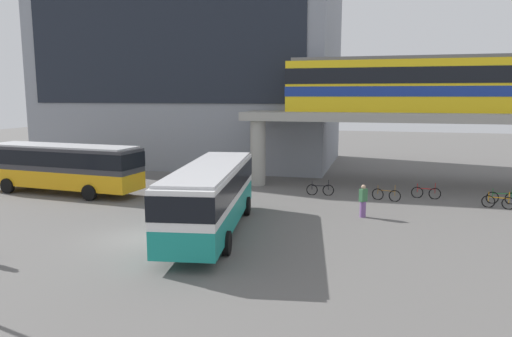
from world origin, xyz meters
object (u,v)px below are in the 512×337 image
object	(u,v)px
train	(419,84)
bicycle_brown	(386,195)
bus_main	(211,191)
pedestrian_waiting_near_stop	(363,202)
bicycle_green	(502,198)
bicycle_orange	(498,202)
bicycle_black	(320,190)
station_building	(194,51)
bus_secondary	(62,164)
bicycle_red	(426,193)

from	to	relation	value
train	bicycle_brown	distance (m)	9.14
bus_main	pedestrian_waiting_near_stop	world-z (taller)	bus_main
bicycle_green	bicycle_orange	xyz separation A→B (m)	(-0.47, -1.32, 0.00)
bicycle_black	pedestrian_waiting_near_stop	xyz separation A→B (m)	(2.89, -5.06, 0.47)
bicycle_orange	bicycle_brown	size ratio (longest dim) A/B	1.00
station_building	train	size ratio (longest dim) A/B	1.45
bus_main	bicycle_green	distance (m)	17.95
bicycle_orange	pedestrian_waiting_near_stop	world-z (taller)	pedestrian_waiting_near_stop
bus_secondary	bicycle_red	distance (m)	23.56
bus_main	pedestrian_waiting_near_stop	distance (m)	8.40
train	bus_main	size ratio (longest dim) A/B	1.64
station_building	bus_main	size ratio (longest dim) A/B	2.38
bicycle_green	bicycle_red	distance (m)	4.29
bus_main	bicycle_brown	xyz separation A→B (m)	(8.06, 9.26, -1.63)
train	pedestrian_waiting_near_stop	xyz separation A→B (m)	(-3.23, -10.19, -6.40)
bicycle_green	bicycle_red	xyz separation A→B (m)	(-4.27, 0.43, 0.00)
bicycle_orange	pedestrian_waiting_near_stop	bearing A→B (deg)	-151.80
station_building	bicycle_black	xyz separation A→B (m)	(14.08, -13.62, -10.34)
train	pedestrian_waiting_near_stop	bearing A→B (deg)	-107.59
train	bus_main	distance (m)	18.77
bus_main	bicycle_orange	xyz separation A→B (m)	(14.28, 8.78, -1.63)
pedestrian_waiting_near_stop	bicycle_brown	bearing A→B (deg)	74.45
bus_main	bicycle_red	world-z (taller)	bus_main
bicycle_black	bicycle_brown	bearing A→B (deg)	-7.91
train	bicycle_green	world-z (taller)	train
bus_main	bus_secondary	xyz separation A→B (m)	(-12.61, 6.14, 0.00)
station_building	bus_secondary	size ratio (longest dim) A/B	2.39
bus_main	pedestrian_waiting_near_stop	bearing A→B (deg)	35.06
bus_secondary	bicycle_orange	size ratio (longest dim) A/B	6.42
bicycle_brown	bicycle_red	bearing A→B (deg)	27.60
train	bicycle_orange	xyz separation A→B (m)	(4.24, -6.18, -6.87)
bicycle_black	bicycle_orange	xyz separation A→B (m)	(10.37, -1.06, 0.00)
bicycle_green	pedestrian_waiting_near_stop	world-z (taller)	pedestrian_waiting_near_stop
bus_secondary	bicycle_black	bearing A→B (deg)	12.63
bus_main	bus_secondary	distance (m)	14.02
bicycle_red	bicycle_brown	world-z (taller)	same
bicycle_orange	bus_main	bearing A→B (deg)	-148.41
bicycle_black	bus_main	bearing A→B (deg)	-111.68
bicycle_red	bicycle_black	size ratio (longest dim) A/B	1.00
bicycle_green	bicycle_black	world-z (taller)	same
train	bus_secondary	size ratio (longest dim) A/B	1.65
bicycle_red	pedestrian_waiting_near_stop	distance (m)	6.85
train	bicycle_brown	size ratio (longest dim) A/B	10.62
bus_main	bicycle_orange	world-z (taller)	bus_main
pedestrian_waiting_near_stop	bicycle_black	bearing A→B (deg)	119.75
bus_secondary	pedestrian_waiting_near_stop	distance (m)	19.50
bus_main	bicycle_orange	bearing A→B (deg)	31.59
train	bus_secondary	distance (m)	24.86
pedestrian_waiting_near_stop	bicycle_green	bearing A→B (deg)	33.85
bicycle_orange	bicycle_brown	distance (m)	6.24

